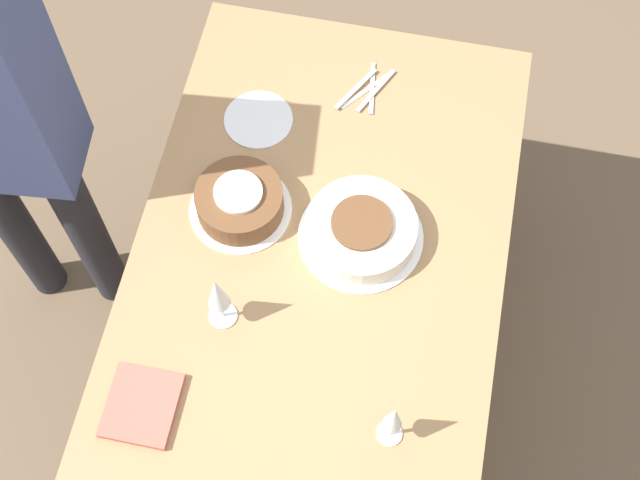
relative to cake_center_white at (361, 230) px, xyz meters
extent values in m
plane|color=brown|center=(0.05, -0.09, -0.79)|extent=(12.00, 12.00, 0.00)
cube|color=#9E754C|center=(0.05, -0.09, -0.05)|extent=(1.43, 0.92, 0.03)
cylinder|color=brown|center=(-0.59, -0.48, -0.43)|extent=(0.07, 0.07, 0.72)
cylinder|color=brown|center=(-0.59, 0.29, -0.43)|extent=(0.07, 0.07, 0.72)
cylinder|color=white|center=(0.00, 0.00, -0.03)|extent=(0.32, 0.32, 0.01)
cylinder|color=silver|center=(0.00, 0.00, 0.00)|extent=(0.28, 0.28, 0.07)
cylinder|color=brown|center=(0.00, 0.00, 0.04)|extent=(0.15, 0.15, 0.01)
cylinder|color=white|center=(-0.02, -0.31, -0.03)|extent=(0.26, 0.26, 0.01)
cylinder|color=brown|center=(-0.02, -0.31, 0.01)|extent=(0.22, 0.22, 0.08)
cylinder|color=silver|center=(-0.02, -0.31, 0.05)|extent=(0.12, 0.12, 0.01)
cylinder|color=silver|center=(0.48, 0.15, -0.03)|extent=(0.06, 0.06, 0.00)
cylinder|color=silver|center=(0.48, 0.15, 0.01)|extent=(0.01, 0.01, 0.09)
cone|color=silver|center=(0.48, 0.15, 0.11)|extent=(0.04, 0.04, 0.10)
cylinder|color=silver|center=(0.27, -0.29, -0.03)|extent=(0.07, 0.07, 0.00)
cylinder|color=silver|center=(0.27, -0.29, 0.01)|extent=(0.01, 0.01, 0.08)
cone|color=silver|center=(0.27, -0.29, 0.11)|extent=(0.05, 0.05, 0.12)
cylinder|color=silver|center=(-0.29, -0.33, -0.03)|extent=(0.19, 0.19, 0.01)
cube|color=silver|center=(-0.44, -0.07, -0.04)|extent=(0.14, 0.12, 0.00)
cube|color=silver|center=(-0.45, -0.05, -0.03)|extent=(0.17, 0.03, 0.00)
cube|color=silver|center=(-0.45, -0.04, -0.03)|extent=(0.16, 0.09, 0.00)
cube|color=silver|center=(-0.44, -0.10, -0.03)|extent=(0.15, 0.09, 0.00)
cube|color=#B75B4C|center=(0.53, -0.41, -0.03)|extent=(0.18, 0.16, 0.02)
cylinder|color=#232328|center=(-0.01, -1.03, -0.39)|extent=(0.11, 0.11, 0.80)
cylinder|color=#232328|center=(-0.03, -0.82, -0.39)|extent=(0.11, 0.11, 0.80)
camera|label=1|loc=(1.00, 0.10, 1.96)|focal=50.00mm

